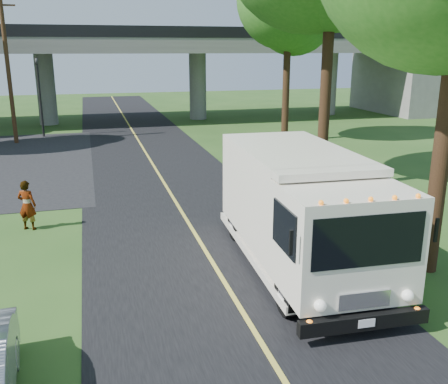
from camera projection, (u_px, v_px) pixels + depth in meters
name	position (u px, v px, depth m)	size (l,w,h in m)	color
ground	(244.00, 315.00, 11.13)	(120.00, 120.00, 0.00)	#26481A
road	(171.00, 194.00, 20.40)	(7.00, 90.00, 0.02)	black
lane_line	(171.00, 193.00, 20.39)	(0.12, 90.00, 0.01)	gold
overpass	(124.00, 64.00, 39.53)	(54.00, 10.00, 7.30)	slate
traffic_signal	(39.00, 89.00, 32.83)	(0.18, 0.22, 5.20)	black
utility_pole	(8.00, 68.00, 30.21)	(1.60, 0.26, 9.00)	#472D19
tree_right_far	(293.00, 4.00, 29.55)	(5.77, 5.67, 10.99)	#382314
step_van	(301.00, 207.00, 13.12)	(3.09, 7.62, 3.15)	silver
pedestrian	(27.00, 205.00, 16.21)	(0.61, 0.40, 1.66)	gray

